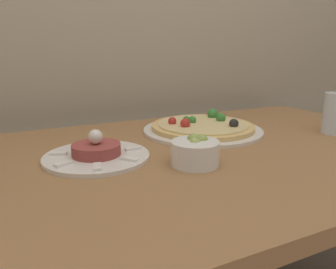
{
  "coord_description": "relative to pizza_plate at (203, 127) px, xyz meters",
  "views": [
    {
      "loc": [
        -0.36,
        -0.28,
        0.98
      ],
      "look_at": [
        -0.01,
        0.44,
        0.77
      ],
      "focal_mm": 35.0,
      "sensor_mm": 36.0,
      "label": 1
    }
  ],
  "objects": [
    {
      "name": "pizza_plate",
      "position": [
        0.0,
        0.0,
        0.0
      ],
      "size": [
        0.37,
        0.37,
        0.06
      ],
      "color": "silver",
      "rests_on": "dining_table"
    },
    {
      "name": "tartare_plate",
      "position": [
        -0.36,
        -0.11,
        -0.0
      ],
      "size": [
        0.25,
        0.25,
        0.07
      ],
      "color": "silver",
      "rests_on": "dining_table"
    },
    {
      "name": "dining_table",
      "position": [
        -0.17,
        -0.16,
        -0.1
      ],
      "size": [
        1.49,
        0.81,
        0.73
      ],
      "color": "olive",
      "rests_on": "ground_plane"
    },
    {
      "name": "small_bowl",
      "position": [
        -0.17,
        -0.24,
        0.02
      ],
      "size": [
        0.11,
        0.11,
        0.07
      ],
      "color": "white",
      "rests_on": "dining_table"
    }
  ]
}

